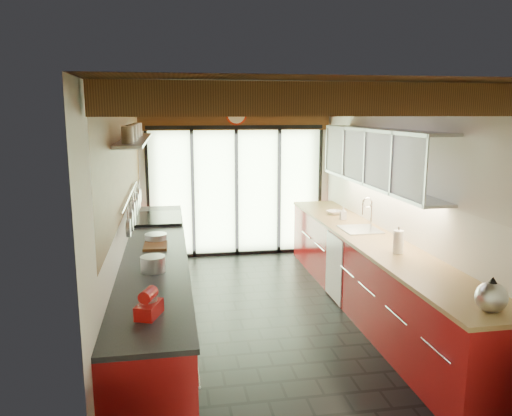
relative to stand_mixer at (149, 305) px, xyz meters
name	(u,v)px	position (x,y,z in m)	size (l,w,h in m)	color
ground	(268,317)	(1.27, 1.91, -1.01)	(5.50, 5.50, 0.00)	black
room_shell	(268,179)	(1.27, 1.91, 0.65)	(5.50, 5.50, 5.50)	silver
ceiling_beams	(262,106)	(1.27, 2.29, 1.45)	(3.14, 5.06, 4.90)	#593316
glass_door	(236,157)	(1.27, 4.60, 0.65)	(2.95, 0.10, 2.90)	#C6EAAD
left_counter	(157,287)	(-0.01, 1.91, -0.55)	(0.68, 5.00, 0.92)	#9F1415
range_stove	(159,251)	(-0.01, 3.36, -0.54)	(0.66, 0.90, 0.97)	silver
right_counter	(371,274)	(2.54, 1.91, -0.55)	(0.68, 5.00, 0.92)	#9F1415
sink_assembly	(361,227)	(2.56, 2.31, -0.05)	(0.45, 0.52, 0.43)	silver
upper_cabinets_right	(378,157)	(2.70, 2.21, 0.84)	(0.34, 3.00, 3.00)	silver
left_wall_fixtures	(135,167)	(-0.20, 2.20, 0.78)	(0.28, 2.60, 0.96)	silver
stand_mixer	(149,305)	(0.00, 0.00, 0.00)	(0.22, 0.28, 0.22)	red
pot_large	(153,264)	(0.00, 1.06, -0.01)	(0.23, 0.23, 0.15)	silver
pot_small	(156,238)	(0.00, 2.15, -0.04)	(0.25, 0.25, 0.10)	silver
cutting_board	(156,246)	(0.00, 1.91, -0.07)	(0.25, 0.36, 0.03)	brown
kettle	(491,295)	(2.54, -0.34, 0.04)	(0.26, 0.30, 0.28)	silver
paper_towel	(398,242)	(2.54, 1.23, 0.04)	(0.13, 0.13, 0.29)	white
soap_bottle	(343,213)	(2.54, 2.93, 0.00)	(0.08, 0.08, 0.18)	silver
bowl	(334,212)	(2.54, 3.31, -0.06)	(0.21, 0.21, 0.05)	silver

